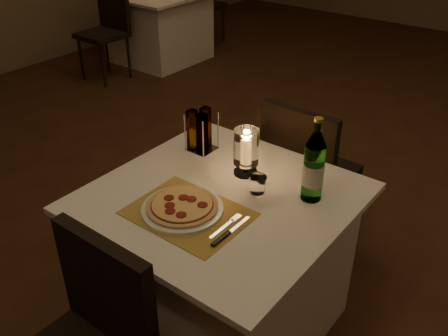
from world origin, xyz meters
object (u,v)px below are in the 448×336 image
Objects in this scene: pizza at (182,205)px; water_bottle at (314,167)px; neighbor_table_left at (159,26)px; tumbler at (258,185)px; chair_far at (305,165)px; hurricane_candle at (246,149)px; main_table at (221,263)px; plate at (182,209)px.

water_bottle is (0.35, 0.39, 0.12)m from pizza.
neighbor_table_left is (-3.27, 2.45, -0.51)m from water_bottle.
tumbler reaches higher than neighbor_table_left.
chair_far is at bearing -33.16° from neighbor_table_left.
hurricane_candle is 0.21× the size of neighbor_table_left.
tumbler is at bearing 45.63° from main_table.
water_bottle reaches higher than hurricane_candle.
chair_far reaches higher than main_table.
tumbler is (0.16, 0.29, 0.03)m from plate.
water_bottle is (0.30, -0.51, 0.33)m from chair_far.
hurricane_candle is at bearing 85.60° from plate.
pizza is (-0.05, -0.89, 0.22)m from chair_far.
neighbor_table_left is at bearing 135.83° from pizza.
neighbor_table_left is (-2.97, 1.94, -0.18)m from chair_far.
main_table is 0.74m from chair_far.
neighbor_table_left is at bearing 146.84° from chair_far.
plate is at bearing -132.12° from water_bottle.
chair_far is at bearing 90.00° from main_table.
main_table is at bearing -134.37° from tumbler.
chair_far is 11.86× the size of tumbler.
hurricane_candle reaches higher than neighbor_table_left.
plate is (-0.05, -0.18, 0.38)m from main_table.
plate is 4.22× the size of tumbler.
neighbor_table_left is at bearing 135.83° from plate.
water_bottle is at bearing 47.88° from plate.
hurricane_candle is (-0.32, -0.00, -0.02)m from water_bottle.
pizza is 1.33× the size of hurricane_candle.
chair_far is 0.92m from plate.
hurricane_candle is at bearing -92.30° from chair_far.
chair_far is 0.90× the size of neighbor_table_left.
chair_far is 2.81× the size of plate.
water_bottle is 4.11m from neighbor_table_left.
plate reaches higher than neighbor_table_left.
tumbler is at bearing 61.65° from pizza.
pizza is at bearing -44.17° from neighbor_table_left.
water_bottle is (0.35, 0.39, 0.13)m from plate.
pizza is 4.08m from neighbor_table_left.
plate is at bearing -44.17° from neighbor_table_left.
water_bottle reaches higher than plate.
tumbler is 0.18m from hurricane_candle.
pizza is at bearing -105.48° from main_table.
main_table is at bearing -145.41° from water_bottle.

